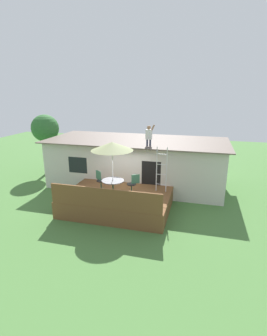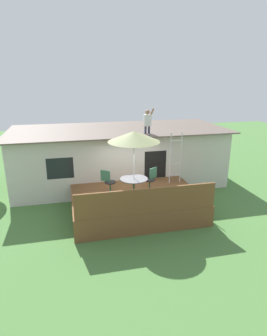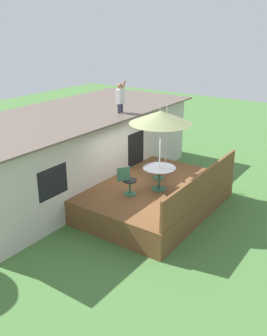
# 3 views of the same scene
# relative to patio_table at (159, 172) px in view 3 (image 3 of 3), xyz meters

# --- Properties ---
(ground_plane) EXTENTS (40.00, 40.00, 0.00)m
(ground_plane) POSITION_rel_patio_table_xyz_m (0.13, 0.27, -1.39)
(ground_plane) COLOR #477538
(house) EXTENTS (10.50, 4.50, 2.75)m
(house) POSITION_rel_patio_table_xyz_m (0.13, 3.87, -0.00)
(house) COLOR beige
(house) RESTS_ON ground
(deck) EXTENTS (4.95, 3.53, 0.80)m
(deck) POSITION_rel_patio_table_xyz_m (0.13, 0.27, -0.99)
(deck) COLOR brown
(deck) RESTS_ON ground
(deck_railing) EXTENTS (4.85, 0.08, 0.90)m
(deck_railing) POSITION_rel_patio_table_xyz_m (0.13, -1.44, -0.14)
(deck_railing) COLOR brown
(deck_railing) RESTS_ON deck
(patio_table) EXTENTS (1.04, 1.04, 0.74)m
(patio_table) POSITION_rel_patio_table_xyz_m (0.00, 0.00, 0.00)
(patio_table) COLOR #33664C
(patio_table) RESTS_ON deck
(patio_umbrella) EXTENTS (1.90, 1.90, 2.54)m
(patio_umbrella) POSITION_rel_patio_table_xyz_m (-0.00, 0.00, 1.76)
(patio_umbrella) COLOR silver
(patio_umbrella) RESTS_ON deck
(step_ladder) EXTENTS (0.52, 0.04, 2.20)m
(step_ladder) POSITION_rel_patio_table_xyz_m (2.08, 1.11, 0.51)
(step_ladder) COLOR silver
(step_ladder) RESTS_ON deck
(person_figure) EXTENTS (0.47, 0.20, 1.11)m
(person_figure) POSITION_rel_patio_table_xyz_m (1.18, 2.38, 1.98)
(person_figure) COLOR #33384C
(person_figure) RESTS_ON house
(patio_chair_left) EXTENTS (0.56, 0.46, 0.92)m
(patio_chair_left) POSITION_rel_patio_table_xyz_m (-0.88, 0.59, -0.13)
(patio_chair_left) COLOR #33664C
(patio_chair_left) RESTS_ON deck
(patio_chair_right) EXTENTS (0.57, 0.45, 0.92)m
(patio_chair_right) POSITION_rel_patio_table_xyz_m (0.82, 0.51, -0.13)
(patio_chair_right) COLOR #33664C
(patio_chair_right) RESTS_ON deck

